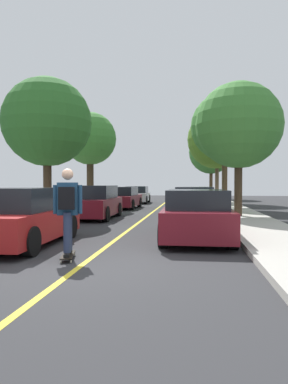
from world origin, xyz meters
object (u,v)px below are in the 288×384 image
at_px(parked_car_right_near, 194,203).
at_px(parked_car_left_farthest, 137,195).
at_px(parked_car_left_nearest, 20,217).
at_px(street_tree_left_nearest, 47,122).
at_px(street_tree_right_near, 225,127).
at_px(street_tree_right_nearest, 239,126).
at_px(parked_car_right_nearest, 196,215).
at_px(street_tree_right_far, 217,139).
at_px(parked_car_left_far, 122,198).
at_px(skateboarder, 68,206).
at_px(skateboard, 68,255).
at_px(parked_car_right_far, 193,198).
at_px(parked_car_left_near, 94,203).
at_px(street_tree_right_farthest, 211,152).
at_px(street_tree_left_near, 90,139).

bearing_deg(parked_car_right_near, parked_car_left_farthest, 109.73).
height_order(parked_car_left_nearest, street_tree_left_nearest, street_tree_left_nearest).
bearing_deg(street_tree_right_near, street_tree_right_nearest, -90.00).
xyz_separation_m(parked_car_left_farthest, parked_car_right_nearest, (4.37, -17.87, 0.03)).
xyz_separation_m(parked_car_left_farthest, street_tree_right_nearest, (6.28, -11.92, 3.42)).
bearing_deg(street_tree_right_far, street_tree_right_nearest, -90.00).
relative_size(street_tree_left_nearest, street_tree_right_nearest, 1.02).
height_order(parked_car_left_far, skateboarder, skateboarder).
height_order(street_tree_right_nearest, street_tree_right_far, street_tree_right_far).
bearing_deg(parked_car_right_nearest, street_tree_left_nearest, 143.47).
bearing_deg(parked_car_left_nearest, skateboard, -39.96).
bearing_deg(parked_car_right_far, parked_car_left_farthest, 123.60).
xyz_separation_m(parked_car_left_near, parked_car_right_nearest, (4.37, -5.17, -0.03)).
height_order(parked_car_left_nearest, parked_car_left_far, parked_car_left_nearest).
relative_size(street_tree_left_nearest, skateboarder, 3.44).
xyz_separation_m(parked_car_left_nearest, street_tree_left_nearest, (-1.91, 6.26, 3.47)).
distance_m(parked_car_left_farthest, street_tree_right_nearest, 13.90).
bearing_deg(street_tree_right_near, street_tree_right_far, 90.00).
bearing_deg(parked_car_right_far, street_tree_right_far, 75.01).
height_order(street_tree_right_farthest, skateboard, street_tree_right_farthest).
bearing_deg(street_tree_right_far, street_tree_right_near, -90.00).
height_order(parked_car_right_nearest, skateboarder, skateboarder).
relative_size(parked_car_left_farthest, street_tree_right_near, 0.58).
bearing_deg(parked_car_right_near, street_tree_right_farthest, 84.75).
bearing_deg(skateboarder, parked_car_right_near, 73.49).
xyz_separation_m(street_tree_left_nearest, skateboard, (3.67, -7.72, -4.08)).
bearing_deg(street_tree_left_nearest, street_tree_right_nearest, 8.99).
bearing_deg(skateboard, street_tree_right_near, 73.44).
xyz_separation_m(parked_car_right_near, street_tree_left_nearest, (-6.28, -1.04, 3.50)).
height_order(parked_car_right_nearest, street_tree_right_far, street_tree_right_far).
bearing_deg(street_tree_left_near, parked_car_right_near, -41.34).
xyz_separation_m(parked_car_right_nearest, skateboarder, (-2.61, -3.10, 0.41)).
relative_size(parked_car_left_nearest, parked_car_left_far, 0.97).
height_order(street_tree_left_nearest, skateboarder, street_tree_left_nearest).
xyz_separation_m(street_tree_left_near, street_tree_right_farthest, (8.20, 15.30, 0.50)).
xyz_separation_m(parked_car_left_near, street_tree_right_nearest, (6.28, 0.78, 3.36)).
bearing_deg(street_tree_right_nearest, street_tree_left_near, 147.25).
bearing_deg(parked_car_left_far, street_tree_left_near, -167.54).
distance_m(parked_car_left_nearest, street_tree_left_near, 13.45).
xyz_separation_m(parked_car_left_nearest, skateboarder, (1.76, -1.50, 0.38)).
distance_m(parked_car_right_far, street_tree_left_near, 7.24).
relative_size(parked_car_left_far, parked_car_right_near, 0.97).
bearing_deg(street_tree_right_farthest, street_tree_right_near, -90.00).
relative_size(parked_car_left_farthest, parked_car_right_near, 0.95).
relative_size(street_tree_right_nearest, street_tree_right_near, 0.84).
xyz_separation_m(parked_car_left_near, parked_car_left_farthest, (-0.00, 12.70, -0.06)).
xyz_separation_m(parked_car_left_nearest, street_tree_right_nearest, (6.28, 7.55, 3.37)).
bearing_deg(parked_car_left_farthest, parked_car_left_nearest, -90.00).
relative_size(parked_car_right_nearest, skateboard, 5.26).
height_order(parked_car_left_farthest, street_tree_left_nearest, street_tree_left_nearest).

